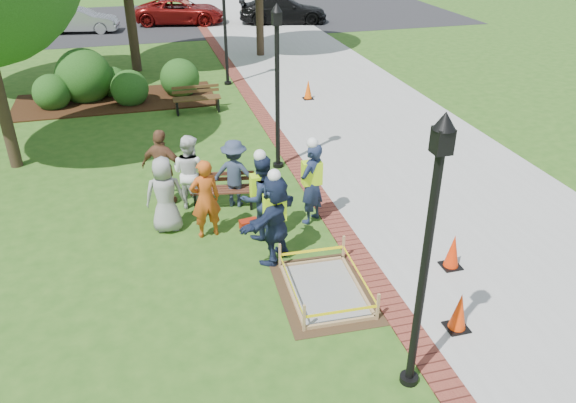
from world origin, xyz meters
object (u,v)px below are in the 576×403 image
object	(u,v)px
hivis_worker_a	(275,216)
hivis_worker_c	(261,195)
wet_concrete_pad	(326,282)
cone_front	(459,312)
hivis_worker_b	(312,181)
lamp_near	(428,242)
bench_near	(223,197)

from	to	relation	value
hivis_worker_a	hivis_worker_c	size ratio (longest dim) A/B	0.99
wet_concrete_pad	cone_front	xyz separation A→B (m)	(1.82, -1.55, 0.12)
hivis_worker_a	cone_front	bearing A→B (deg)	-49.40
hivis_worker_a	hivis_worker_c	world-z (taller)	hivis_worker_c
hivis_worker_a	hivis_worker_b	world-z (taller)	hivis_worker_b
wet_concrete_pad	hivis_worker_a	bearing A→B (deg)	115.60
cone_front	hivis_worker_b	size ratio (longest dim) A/B	0.37
wet_concrete_pad	hivis_worker_b	world-z (taller)	hivis_worker_b
lamp_near	hivis_worker_b	distance (m)	5.19
bench_near	hivis_worker_c	xyz separation A→B (m)	(0.57, -1.53, 0.74)
bench_near	hivis_worker_b	distance (m)	2.26
hivis_worker_a	bench_near	bearing A→B (deg)	104.68
wet_concrete_pad	lamp_near	distance (m)	3.33
hivis_worker_a	hivis_worker_c	bearing A→B (deg)	94.26
hivis_worker_b	lamp_near	bearing A→B (deg)	-89.95
hivis_worker_c	cone_front	bearing A→B (deg)	-56.35
hivis_worker_b	bench_near	bearing A→B (deg)	146.61
hivis_worker_b	hivis_worker_c	size ratio (longest dim) A/B	1.00
lamp_near	hivis_worker_c	world-z (taller)	lamp_near
wet_concrete_pad	hivis_worker_c	size ratio (longest dim) A/B	1.17
wet_concrete_pad	hivis_worker_b	size ratio (longest dim) A/B	1.17
wet_concrete_pad	hivis_worker_a	xyz separation A→B (m)	(-0.63, 1.31, 0.75)
bench_near	lamp_near	size ratio (longest dim) A/B	0.36
wet_concrete_pad	hivis_worker_c	xyz separation A→B (m)	(-0.69, 2.23, 0.76)
lamp_near	hivis_worker_b	xyz separation A→B (m)	(-0.00, 4.98, -1.49)
wet_concrete_pad	bench_near	world-z (taller)	bench_near
cone_front	lamp_near	xyz separation A→B (m)	(-1.29, -0.85, 2.13)
wet_concrete_pad	hivis_worker_c	distance (m)	2.45
bench_near	hivis_worker_c	distance (m)	1.79
lamp_near	hivis_worker_a	world-z (taller)	lamp_near
bench_near	lamp_near	xyz separation A→B (m)	(1.79, -6.15, 2.23)
wet_concrete_pad	lamp_near	size ratio (longest dim) A/B	0.55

